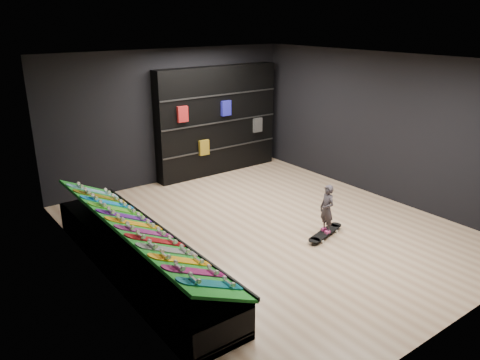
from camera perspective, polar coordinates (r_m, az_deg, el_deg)
floor at (r=8.56m, az=3.50°, el=-6.01°), size 6.00×7.00×0.01m
ceiling at (r=7.76m, az=3.97°, el=14.41°), size 6.00×7.00×0.01m
wall_back at (r=10.86m, az=-8.39°, el=7.69°), size 6.00×0.02×3.00m
wall_front at (r=5.97m, az=26.00°, el=-4.01°), size 6.00×0.02×3.00m
wall_left at (r=6.59m, az=-16.63°, el=-0.70°), size 0.02×7.00×3.00m
wall_right at (r=10.18m, az=16.80°, el=6.29°), size 0.02×7.00×3.00m
display_rack at (r=7.24m, az=-12.32°, el=-9.29°), size 0.90×4.50×0.50m
turf_ramp at (r=7.05m, az=-12.22°, el=-5.89°), size 0.92×4.50×0.46m
back_shelving at (r=11.33m, az=-2.79°, el=7.25°), size 3.21×0.37×2.57m
floor_skateboard at (r=8.40m, az=10.35°, el=-6.46°), size 1.00×0.47×0.09m
child at (r=8.28m, az=10.48°, el=-4.59°), size 0.17×0.22×0.52m
display_board_0 at (r=5.56m, az=-3.58°, el=-12.50°), size 0.93×0.22×0.50m
display_board_1 at (r=5.81m, az=-5.48°, el=-11.02°), size 0.93×0.22×0.50m
display_board_2 at (r=6.07m, az=-7.21°, el=-9.66°), size 0.93×0.22×0.50m
display_board_3 at (r=6.34m, az=-8.78°, el=-8.40°), size 0.93×0.22×0.50m
display_board_4 at (r=6.62m, az=-10.21°, el=-7.24°), size 0.93×0.22×0.50m
display_board_5 at (r=6.90m, az=-11.52°, el=-6.17°), size 0.93×0.22×0.50m
display_board_6 at (r=7.19m, az=-12.73°, el=-5.18°), size 0.93×0.22×0.50m
display_board_7 at (r=7.48m, az=-13.83°, el=-4.27°), size 0.93×0.22×0.50m
display_board_8 at (r=7.78m, az=-14.85°, el=-3.43°), size 0.93×0.22×0.50m
display_board_9 at (r=8.08m, az=-15.79°, el=-2.64°), size 0.93×0.22×0.50m
display_board_10 at (r=8.39m, az=-16.66°, el=-1.92°), size 0.93×0.22×0.50m
display_board_11 at (r=8.69m, az=-17.47°, el=-1.24°), size 0.93×0.22×0.50m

